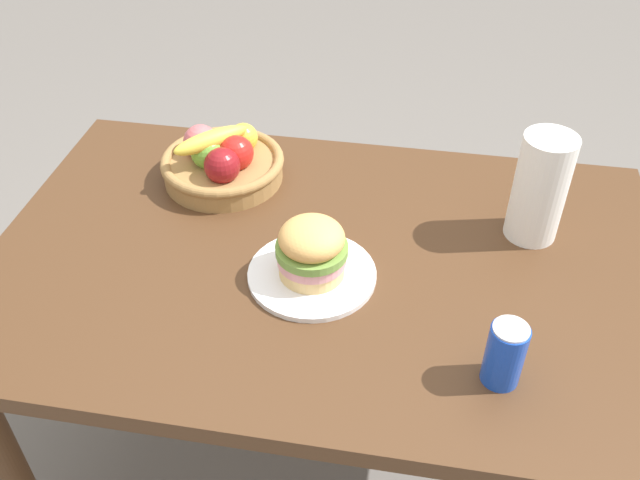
# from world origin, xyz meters

# --- Properties ---
(ground_plane) EXTENTS (8.00, 8.00, 0.00)m
(ground_plane) POSITION_xyz_m (0.00, 0.00, 0.00)
(ground_plane) COLOR slate
(dining_table) EXTENTS (1.40, 0.90, 0.75)m
(dining_table) POSITION_xyz_m (0.00, 0.00, 0.65)
(dining_table) COLOR #4C301C
(dining_table) RESTS_ON ground_plane
(plate) EXTENTS (0.26, 0.26, 0.01)m
(plate) POSITION_xyz_m (-0.01, -0.06, 0.76)
(plate) COLOR white
(plate) RESTS_ON dining_table
(sandwich) EXTENTS (0.14, 0.14, 0.12)m
(sandwich) POSITION_xyz_m (-0.01, -0.06, 0.82)
(sandwich) COLOR #E5BC75
(sandwich) RESTS_ON plate
(soda_can) EXTENTS (0.07, 0.07, 0.13)m
(soda_can) POSITION_xyz_m (0.35, -0.26, 0.81)
(soda_can) COLOR blue
(soda_can) RESTS_ON dining_table
(fruit_basket) EXTENTS (0.29, 0.29, 0.14)m
(fruit_basket) POSITION_xyz_m (-0.28, 0.24, 0.80)
(fruit_basket) COLOR #9E7542
(fruit_basket) RESTS_ON dining_table
(paper_towel_roll) EXTENTS (0.11, 0.11, 0.24)m
(paper_towel_roll) POSITION_xyz_m (0.42, 0.15, 0.87)
(paper_towel_roll) COLOR white
(paper_towel_roll) RESTS_ON dining_table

